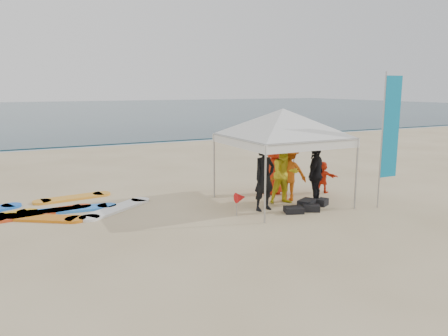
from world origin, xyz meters
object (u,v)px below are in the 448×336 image
person_orange_a (289,173)px  person_black_a (264,177)px  person_black_b (315,175)px  marker_pennant (241,198)px  person_seated (323,177)px  person_yellow (284,174)px  person_orange_b (274,170)px  surfboard_spread (34,213)px  feather_flag (390,129)px  canopy_tent (283,109)px

person_orange_a → person_black_a: bearing=47.6°
person_black_b → marker_pennant: size_ratio=2.76×
person_black_a → person_black_b: 1.70m
person_black_a → marker_pennant: bearing=-176.3°
person_black_b → person_seated: person_black_b is taller
person_yellow → person_orange_b: 1.18m
person_orange_a → person_seated: size_ratio=1.65×
person_black_b → surfboard_spread: size_ratio=0.31×
feather_flag → person_orange_a: bearing=139.0°
person_orange_b → person_seated: (1.55, -0.54, -0.28)m
person_orange_b → canopy_tent: canopy_tent is taller
canopy_tent → marker_pennant: (-1.73, -0.64, -2.28)m
person_black_a → person_seated: 2.98m
person_black_a → marker_pennant: person_black_a is taller
person_yellow → person_black_b: bearing=-18.4°
person_black_b → person_orange_a: bearing=-89.5°
surfboard_spread → person_black_b: bearing=-18.5°
person_orange_b → marker_pennant: bearing=48.1°
person_orange_a → surfboard_spread: (-7.03, 1.82, -0.82)m
person_black_a → person_yellow: bearing=11.5°
person_orange_b → canopy_tent: size_ratio=0.38×
person_seated → feather_flag: size_ratio=0.27×
canopy_tent → person_black_a: bearing=-152.7°
person_orange_b → person_black_a: bearing=59.4°
canopy_tent → surfboard_spread: bearing=163.7°
feather_flag → surfboard_spread: (-9.14, 3.65, -2.22)m
canopy_tent → surfboard_spread: canopy_tent is taller
person_orange_a → person_black_b: bearing=146.2°
person_seated → canopy_tent: canopy_tent is taller
person_yellow → surfboard_spread: (-6.71, 2.07, -0.85)m
canopy_tent → surfboard_spread: size_ratio=0.74×
person_black_a → surfboard_spread: person_black_a is taller
person_orange_a → marker_pennant: (-2.07, -0.78, -0.36)m
person_black_a → surfboard_spread: 6.35m
person_yellow → person_black_b: person_yellow is taller
surfboard_spread → feather_flag: bearing=-21.8°
person_orange_a → person_black_b: (0.47, -0.69, 0.03)m
person_black_a → feather_flag: (3.33, -1.25, 1.32)m
person_black_b → surfboard_spread: bearing=-52.2°
canopy_tent → person_orange_b: bearing=69.8°
marker_pennant → surfboard_spread: bearing=152.3°
person_black_b → marker_pennant: person_black_b is taller
person_black_b → feather_flag: (1.64, -1.14, 1.37)m
feather_flag → marker_pennant: 4.66m
marker_pennant → surfboard_spread: size_ratio=0.11×
canopy_tent → surfboard_spread: (-6.68, 1.95, -2.74)m
person_orange_b → surfboard_spread: 7.16m
surfboard_spread → person_black_a: bearing=-22.5°
person_seated → canopy_tent: (-1.92, -0.47, 2.26)m
person_black_b → canopy_tent: canopy_tent is taller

